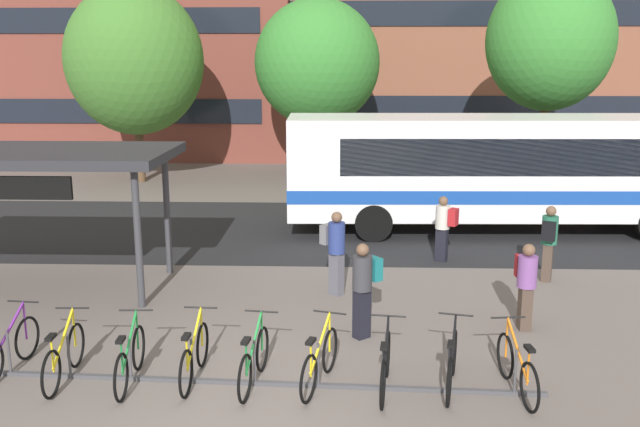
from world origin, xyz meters
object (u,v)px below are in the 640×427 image
Objects in this scene: commuter_red_pack_0 at (526,280)px; commuter_grey_pack_3 at (335,247)px; parked_bicycle_purple_0 at (9,349)px; parked_bicycle_black_6 at (385,367)px; parked_bicycle_black_7 at (452,365)px; commuter_black_pack_2 at (549,239)px; parked_bicycle_yellow_5 at (320,362)px; parked_bicycle_orange_8 at (517,369)px; commuter_red_pack_4 at (444,224)px; parked_bicycle_yellow_3 at (195,357)px; city_bus at (503,168)px; street_tree_1 at (550,41)px; street_tree_0 at (317,63)px; parked_bicycle_yellow_1 at (64,357)px; parked_bicycle_green_4 at (254,361)px; street_tree_2 at (135,60)px; parked_bicycle_green_2 at (130,360)px; commuter_teal_pack_1 at (364,284)px.

commuter_grey_pack_3 is (-3.41, 1.74, 0.10)m from commuter_red_pack_0.
parked_bicycle_purple_0 is 5.78m from parked_bicycle_black_6.
parked_bicycle_black_7 is at bearing -36.28° from commuter_red_pack_0.
parked_bicycle_black_7 is 1.01× the size of commuter_black_pack_2.
commuter_black_pack_2 reaches higher than commuter_red_pack_0.
parked_bicycle_yellow_5 is 4.32m from commuter_red_pack_0.
commuter_red_pack_0 is at bearing -22.28° from parked_bicycle_orange_8.
commuter_black_pack_2 reaches higher than commuter_red_pack_4.
parked_bicycle_yellow_3 is 2.86m from parked_bicycle_black_6.
parked_bicycle_black_6 is at bearing -81.56° from parked_bicycle_yellow_5.
city_bus reaches higher than parked_bicycle_black_6.
street_tree_0 is at bearing 165.16° from street_tree_1.
commuter_red_pack_0 is at bearing -66.09° from parked_bicycle_yellow_3.
street_tree_0 is at bearing 134.93° from commuter_grey_pack_3.
parked_bicycle_black_6 is (4.80, -0.17, 0.00)m from parked_bicycle_yellow_1.
parked_bicycle_yellow_3 is 18.38m from street_tree_0.
city_bus reaches higher than parked_bicycle_green_4.
parked_bicycle_black_7 is (0.98, 0.10, 0.00)m from parked_bicycle_black_6.
parked_bicycle_green_4 is 18.76m from street_tree_2.
commuter_grey_pack_3 is at bearing -86.38° from street_tree_0.
commuter_grey_pack_3 is 3.53m from commuter_red_pack_4.
street_tree_0 is (3.15, 17.95, 4.19)m from parked_bicycle_yellow_1.
parked_bicycle_yellow_5 is at bearing 94.44° from commuter_red_pack_4.
commuter_red_pack_4 is at bearing -33.97° from parked_bicycle_yellow_3.
parked_bicycle_black_7 is 5.87m from commuter_black_pack_2.
city_bus is at bearing -57.01° from street_tree_0.
parked_bicycle_black_7 is (1.94, -0.03, 0.00)m from parked_bicycle_yellow_5.
parked_bicycle_orange_8 is at bearing -93.89° from parked_bicycle_green_2.
street_tree_1 reaches higher than street_tree_2.
commuter_red_pack_0 is (7.43, 2.30, 0.53)m from parked_bicycle_yellow_1.
parked_bicycle_orange_8 is at bearing -58.64° from street_tree_2.
city_bus is 7.12× the size of commuter_teal_pack_1.
city_bus is at bearing 91.38° from commuter_grey_pack_3.
parked_bicycle_orange_8 is at bearing -76.64° from parked_bicycle_yellow_5.
street_tree_0 reaches higher than parked_bicycle_orange_8.
street_tree_1 reaches higher than commuter_grey_pack_3.
commuter_red_pack_0 reaches higher than parked_bicycle_orange_8.
commuter_black_pack_2 reaches higher than parked_bicycle_black_6.
parked_bicycle_yellow_5 is 0.97m from parked_bicycle_black_6.
parked_bicycle_yellow_1 is 0.23× the size of street_tree_2.
parked_bicycle_green_4 is 0.23× the size of street_tree_2.
city_bus reaches higher than parked_bicycle_yellow_3.
city_bus is 11.63m from parked_bicycle_yellow_3.
parked_bicycle_purple_0 is 0.98× the size of commuter_grey_pack_3.
street_tree_2 is at bearing -171.97° from street_tree_0.
street_tree_2 is at bearing 28.66° from parked_bicycle_green_4.
parked_bicycle_orange_8 is at bearing -16.25° from commuter_grey_pack_3.
commuter_grey_pack_3 is at bearing -8.42° from parked_bicycle_green_4.
commuter_black_pack_2 is 11.92m from street_tree_1.
commuter_red_pack_0 is 0.23× the size of street_tree_0.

